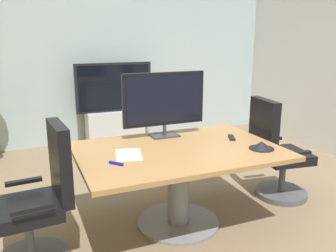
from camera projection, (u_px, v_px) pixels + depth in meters
ground_plane at (189, 219)px, 3.42m from camera, size 7.01×7.01×0.00m
wall_back_glass_partition at (109, 51)px, 5.74m from camera, size 5.63×0.10×2.95m
conference_table at (179, 169)px, 3.21m from camera, size 1.78×1.21×0.74m
office_chair_left at (40, 207)px, 2.69m from camera, size 0.61×0.59×1.09m
office_chair_right at (276, 157)px, 3.79m from camera, size 0.62×0.60×1.09m
tv_monitor at (164, 101)px, 3.47m from camera, size 0.84×0.18×0.64m
wall_display_unit at (115, 118)px, 5.66m from camera, size 1.20×0.36×1.31m
conference_phone at (262, 146)px, 3.15m from camera, size 0.22×0.22×0.07m
remote_control at (232, 137)px, 3.47m from camera, size 0.11×0.18×0.02m
whiteboard_marker at (116, 163)px, 2.77m from camera, size 0.10×0.11×0.02m
paper_notepad at (129, 155)px, 2.99m from camera, size 0.27×0.34×0.01m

